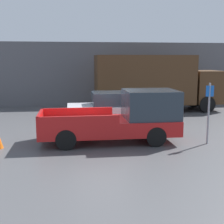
{
  "coord_description": "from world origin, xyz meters",
  "views": [
    {
      "loc": [
        -1.28,
        -12.3,
        3.13
      ],
      "look_at": [
        0.41,
        0.3,
        0.99
      ],
      "focal_mm": 50.0,
      "sensor_mm": 36.0,
      "label": 1
    }
  ],
  "objects_px": {
    "car": "(116,109)",
    "delivery_truck": "(154,81)",
    "parking_sign": "(209,110)",
    "pickup_truck": "(124,118)"
  },
  "relations": [
    {
      "from": "car",
      "to": "parking_sign",
      "type": "relative_size",
      "value": 1.99
    },
    {
      "from": "delivery_truck",
      "to": "parking_sign",
      "type": "xyz_separation_m",
      "value": [
        -0.02,
        -7.79,
        -0.53
      ]
    },
    {
      "from": "pickup_truck",
      "to": "delivery_truck",
      "type": "relative_size",
      "value": 0.68
    },
    {
      "from": "delivery_truck",
      "to": "parking_sign",
      "type": "height_order",
      "value": "delivery_truck"
    },
    {
      "from": "car",
      "to": "parking_sign",
      "type": "height_order",
      "value": "parking_sign"
    },
    {
      "from": "delivery_truck",
      "to": "parking_sign",
      "type": "distance_m",
      "value": 7.81
    },
    {
      "from": "car",
      "to": "delivery_truck",
      "type": "distance_m",
      "value": 5.16
    },
    {
      "from": "parking_sign",
      "to": "delivery_truck",
      "type": "bearing_deg",
      "value": 89.83
    },
    {
      "from": "car",
      "to": "parking_sign",
      "type": "xyz_separation_m",
      "value": [
        2.91,
        -3.67,
        0.46
      ]
    },
    {
      "from": "pickup_truck",
      "to": "car",
      "type": "height_order",
      "value": "pickup_truck"
    }
  ]
}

